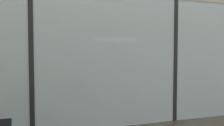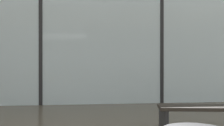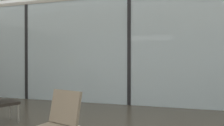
{
  "view_description": "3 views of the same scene",
  "coord_description": "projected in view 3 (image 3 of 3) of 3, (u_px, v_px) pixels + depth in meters",
  "views": [
    {
      "loc": [
        -3.02,
        0.65,
        1.76
      ],
      "look_at": [
        -0.86,
        8.15,
        1.41
      ],
      "focal_mm": 31.84,
      "sensor_mm": 36.0,
      "label": 1
    },
    {
      "loc": [
        1.32,
        -1.78,
        1.21
      ],
      "look_at": [
        1.9,
        3.96,
        1.19
      ],
      "focal_mm": 38.65,
      "sensor_mm": 36.0,
      "label": 2
    },
    {
      "loc": [
        1.09,
        -0.51,
        1.26
      ],
      "look_at": [
        -0.85,
        6.36,
        1.2
      ],
      "focal_mm": 32.04,
      "sensor_mm": 36.0,
      "label": 3
    }
  ],
  "objects": [
    {
      "name": "window_mullion_1",
      "position": [
        129.0,
        50.0,
        5.78
      ],
      "size": [
        0.1,
        0.12,
        3.17
      ],
      "primitive_type": "cube",
      "color": "black",
      "rests_on": "ground"
    },
    {
      "name": "lounge_chair_3",
      "position": [
        58.0,
        121.0,
        2.56
      ],
      "size": [
        0.6,
        0.64,
        0.87
      ],
      "rotation": [
        0.0,
        0.0,
        6.01
      ],
      "color": "#7F705B",
      "rests_on": "ground"
    },
    {
      "name": "window_mullion_0",
      "position": [
        27.0,
        52.0,
        6.74
      ],
      "size": [
        0.1,
        0.12,
        3.17
      ],
      "primitive_type": "cube",
      "color": "black",
      "rests_on": "ground"
    },
    {
      "name": "parked_airplane",
      "position": [
        127.0,
        44.0,
        11.45
      ],
      "size": [
        11.32,
        4.57,
        4.57
      ],
      "color": "silver",
      "rests_on": "ground"
    },
    {
      "name": "glass_curtain_wall",
      "position": [
        129.0,
        50.0,
        5.78
      ],
      "size": [
        14.0,
        0.08,
        3.17
      ],
      "primitive_type": "cube",
      "color": "silver",
      "rests_on": "ground"
    }
  ]
}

